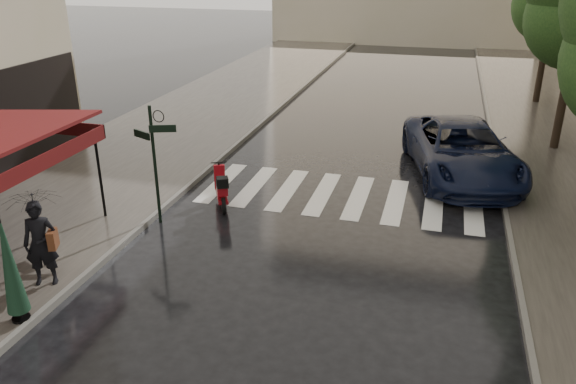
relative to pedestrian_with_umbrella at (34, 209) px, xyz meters
The scene contains 11 objects.
ground 2.73m from the pedestrian_with_umbrella, 11.98° to the left, with size 120.00×120.00×0.00m, color black.
sidewalk_near 12.79m from the pedestrian_with_umbrella, 101.39° to the left, with size 6.00×60.00×0.12m, color #38332D.
sidewalk_far 17.53m from the pedestrian_with_umbrella, 45.41° to the left, with size 5.50×60.00×0.12m, color #38332D.
curb_near 12.56m from the pedestrian_with_umbrella, 87.48° to the left, with size 0.12×60.00×0.16m, color #595651.
curb_far 15.70m from the pedestrian_with_umbrella, 52.75° to the left, with size 0.12×60.00×0.16m, color #595651.
crosswalk 8.32m from the pedestrian_with_umbrella, 52.26° to the left, with size 7.85×3.20×0.01m.
signpost 3.52m from the pedestrian_with_umbrella, 76.78° to the left, with size 1.17×0.29×3.10m.
pedestrian_with_umbrella is the anchor object (origin of this frame).
scooter 5.37m from the pedestrian_with_umbrella, 68.04° to the left, with size 0.90×1.50×1.08m.
parked_car 12.22m from the pedestrian_with_umbrella, 47.39° to the left, with size 2.80×6.06×1.68m, color black.
parasol_back 1.38m from the pedestrian_with_umbrella, 74.28° to the right, with size 0.41×0.41×2.19m.
Camera 1 is at (5.52, -8.72, 6.43)m, focal length 35.00 mm.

